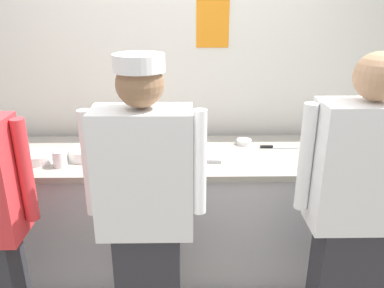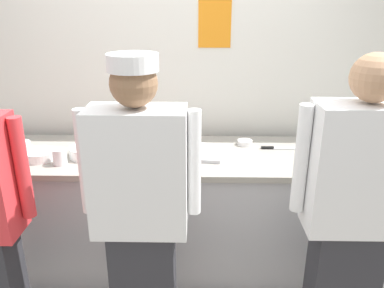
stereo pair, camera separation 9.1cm
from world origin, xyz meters
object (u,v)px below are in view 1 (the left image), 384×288
Objects in this scene: chefs_knife at (276,147)px; deli_cup at (60,159)px; plate_stack_front at (39,157)px; sheet_tray at (186,152)px; ramekin_orange_sauce at (244,142)px; chef_center at (146,213)px; plate_stack_rear at (86,153)px; squeeze_bottle_primary at (131,132)px; ramekin_yellow_sauce at (21,146)px; chef_far_right at (356,211)px; mixing_bowl_steel at (343,150)px.

deli_cup is at bearing -168.22° from chefs_knife.
plate_stack_front is 0.42× the size of sheet_tray.
plate_stack_front is 2.02× the size of deli_cup.
ramekin_orange_sauce is 1.05× the size of deli_cup.
chef_center reaches higher than plate_stack_rear.
squeeze_bottle_primary is (0.28, 0.25, 0.06)m from plate_stack_rear.
ramekin_yellow_sauce reaches higher than sheet_tray.
ramekin_orange_sauce reaches higher than chefs_knife.
squeeze_bottle_primary is (-1.29, 0.94, 0.12)m from chef_far_right.
mixing_bowl_steel is 3.56× the size of deli_cup.
sheet_tray is 4.59× the size of ramekin_orange_sauce.
ramekin_orange_sauce is (-0.64, 0.27, -0.03)m from mixing_bowl_steel.
sheet_tray is 0.67m from chefs_knife.
sheet_tray is (0.20, 0.78, 0.03)m from chef_center.
chef_far_right is at bearing -36.29° from squeeze_bottle_primary.
chef_far_right is at bearing 0.35° from chef_center.
chef_far_right is 8.35× the size of squeeze_bottle_primary.
plate_stack_front is 1.02× the size of squeeze_bottle_primary.
mixing_bowl_steel is at bearing -4.61° from sheet_tray.
plate_stack_rear is at bearing 179.53° from mixing_bowl_steel.
ramekin_yellow_sauce is at bearing 138.50° from chef_center.
plate_stack_rear reaches higher than sheet_tray.
mixing_bowl_steel is 0.69m from ramekin_orange_sauce.
ramekin_yellow_sauce is at bearing 175.60° from mixing_bowl_steel.
chef_far_right is at bearing -19.09° from plate_stack_front.
ramekin_yellow_sauce is at bearing 162.49° from plate_stack_rear.
plate_stack_rear is (-1.56, 0.70, 0.05)m from chef_far_right.
mixing_bowl_steel is at bearing 74.53° from chef_far_right.
chef_center reaches higher than deli_cup.
chef_center reaches higher than chefs_knife.
ramekin_yellow_sauce is at bearing -173.65° from squeeze_bottle_primary.
sheet_tray is (0.98, 0.13, -0.02)m from plate_stack_front.
chef_far_right is 6.32× the size of chefs_knife.
ramekin_yellow_sauce reaches higher than chefs_knife.
squeeze_bottle_primary is (-0.20, 0.95, 0.11)m from chef_center.
chef_center reaches higher than ramekin_orange_sauce.
chef_center is 0.85m from plate_stack_rear.
mixing_bowl_steel is at bearing -24.14° from chefs_knife.
plate_stack_rear is 1.35m from chefs_knife.
plate_stack_rear is at bearing 9.91° from plate_stack_front.
plate_stack_front is 1.93× the size of ramekin_orange_sauce.
ramekin_orange_sauce is at bearing 115.30° from chef_far_right.
deli_cup is at bearing 161.64° from chef_far_right.
plate_stack_rear is at bearing -17.51° from ramekin_yellow_sauce.
sheet_tray is at bearing 175.39° from mixing_bowl_steel.
sheet_tray is at bearing -23.37° from squeeze_bottle_primary.
chef_far_right reaches higher than deli_cup.
plate_stack_front is 1.45m from ramekin_orange_sauce.
sheet_tray is 0.47m from ramekin_orange_sauce.
squeeze_bottle_primary is 1.07m from chefs_knife.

